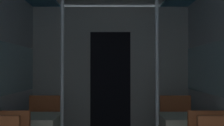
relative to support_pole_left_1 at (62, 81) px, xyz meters
The scene contains 3 objects.
bulkhead_far 1.69m from the support_pole_left_1, 72.13° to the left, with size 2.49×0.09×2.27m.
support_pole_left_1 is the anchor object (origin of this frame).
support_pole_right_1 1.04m from the support_pole_left_1, ahead, with size 0.04×0.04×2.27m.
Camera 1 is at (0.03, -0.98, 1.26)m, focal length 50.00 mm.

